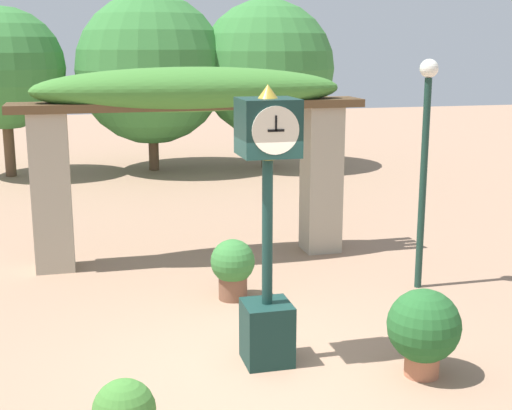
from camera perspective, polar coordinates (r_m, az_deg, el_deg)
name	(u,v)px	position (r m, az deg, el deg)	size (l,w,h in m)	color
ground_plane	(255,367)	(7.99, -0.11, -12.85)	(60.00, 60.00, 0.00)	#9E7A60
pedestal_clock	(267,223)	(7.59, 0.92, -1.47)	(0.59, 0.64, 3.05)	#14332D
pergola	(191,117)	(11.35, -5.22, 7.00)	(5.56, 1.18, 3.11)	#A89E89
potted_plant_near_left	(424,328)	(7.81, 13.27, -9.59)	(0.78, 0.78, 0.95)	#B26B4C
potted_plant_near_right	(233,266)	(9.83, -1.87, -4.90)	(0.61, 0.61, 0.85)	brown
lamp_post	(425,145)	(10.22, 13.37, 4.70)	(0.26, 0.26, 3.26)	#19382D
tree_line	(164,69)	(19.89, -7.37, 10.75)	(10.48, 4.22, 4.83)	brown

